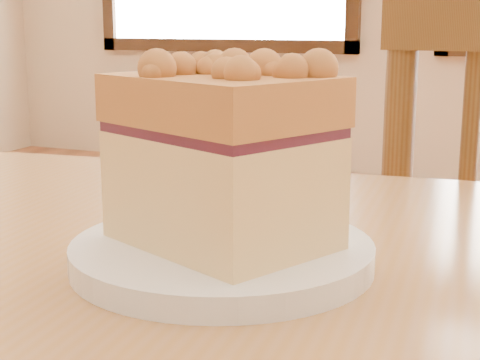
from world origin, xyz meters
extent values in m
cube|color=#35200E|center=(-1.90, 3.97, 0.76)|extent=(1.76, 0.06, 0.08)
cube|color=#9E6D3D|center=(0.00, 0.09, 0.73)|extent=(1.13, 0.81, 0.04)
cylinder|color=brown|center=(-0.07, 0.54, 0.70)|extent=(0.04, 0.04, 0.47)
cylinder|color=brown|center=(0.01, 0.53, 0.68)|extent=(0.02, 0.02, 0.41)
cylinder|color=white|center=(-0.10, 0.10, 0.76)|extent=(0.20, 0.20, 0.02)
cylinder|color=white|center=(-0.10, 0.10, 0.75)|extent=(0.14, 0.14, 0.01)
cube|color=#E4C281|center=(-0.10, 0.10, 0.80)|extent=(0.16, 0.15, 0.07)
cube|color=#491428|center=(-0.10, 0.10, 0.84)|extent=(0.16, 0.14, 0.01)
cube|color=#BA693A|center=(-0.10, 0.10, 0.86)|extent=(0.17, 0.15, 0.03)
sphere|color=#BA693A|center=(-0.15, 0.12, 0.88)|extent=(0.02, 0.02, 0.02)
sphere|color=#BA693A|center=(-0.09, 0.08, 0.88)|extent=(0.02, 0.02, 0.02)
sphere|color=#BA693A|center=(-0.08, 0.07, 0.88)|extent=(0.02, 0.02, 0.02)
sphere|color=#BA693A|center=(-0.09, 0.14, 0.88)|extent=(0.02, 0.02, 0.02)
sphere|color=#BA693A|center=(-0.12, 0.14, 0.88)|extent=(0.02, 0.02, 0.02)
sphere|color=#BA693A|center=(-0.06, 0.07, 0.88)|extent=(0.02, 0.02, 0.02)
sphere|color=#BA693A|center=(-0.14, 0.10, 0.88)|extent=(0.02, 0.02, 0.02)
sphere|color=#BA693A|center=(-0.16, 0.10, 0.88)|extent=(0.02, 0.02, 0.02)
sphere|color=#BA693A|center=(-0.12, 0.09, 0.88)|extent=(0.01, 0.01, 0.01)
sphere|color=#BA693A|center=(-0.14, 0.08, 0.88)|extent=(0.01, 0.01, 0.01)
sphere|color=#BA693A|center=(-0.15, 0.12, 0.88)|extent=(0.02, 0.02, 0.02)
sphere|color=#BA693A|center=(-0.07, 0.07, 0.88)|extent=(0.03, 0.03, 0.03)
sphere|color=#BA693A|center=(-0.07, 0.08, 0.88)|extent=(0.02, 0.02, 0.02)
sphere|color=#BA693A|center=(-0.05, 0.10, 0.88)|extent=(0.02, 0.02, 0.02)
sphere|color=#BA693A|center=(-0.08, 0.13, 0.88)|extent=(0.01, 0.01, 0.01)
sphere|color=#BA693A|center=(-0.16, 0.08, 0.88)|extent=(0.02, 0.02, 0.02)
sphere|color=#BA693A|center=(-0.10, 0.10, 0.88)|extent=(0.02, 0.02, 0.02)
sphere|color=#BA693A|center=(-0.09, 0.12, 0.88)|extent=(0.02, 0.02, 0.02)
sphere|color=#BA693A|center=(-0.09, 0.10, 0.88)|extent=(0.02, 0.02, 0.02)
sphere|color=#BA693A|center=(-0.12, 0.14, 0.88)|extent=(0.02, 0.02, 0.02)
sphere|color=#BA693A|center=(-0.17, 0.11, 0.87)|extent=(0.01, 0.01, 0.01)
sphere|color=#BA693A|center=(-0.15, 0.16, 0.85)|extent=(0.01, 0.01, 0.01)
sphere|color=#BA693A|center=(-0.17, 0.11, 0.83)|extent=(0.01, 0.01, 0.01)
sphere|color=#BA693A|center=(-0.17, 0.11, 0.86)|extent=(0.01, 0.01, 0.01)
camera|label=1|loc=(0.10, -0.33, 0.91)|focal=55.00mm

